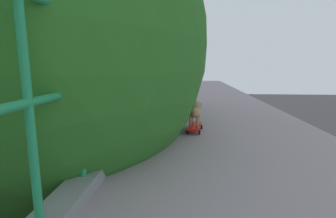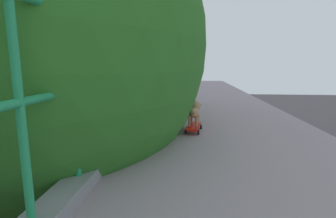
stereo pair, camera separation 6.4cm
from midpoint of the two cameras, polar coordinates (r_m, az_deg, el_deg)
city_bus at (r=21.12m, az=-23.38°, el=-4.33°), size 2.62×10.78×3.35m
roadside_tree_mid at (r=4.26m, az=-32.88°, el=11.60°), size 5.51×5.51×9.55m
toy_skateboard at (r=3.44m, az=5.57°, el=-4.00°), size 0.24×0.49×0.09m
small_dog at (r=3.46m, az=5.69°, el=-0.30°), size 0.20×0.36×0.32m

